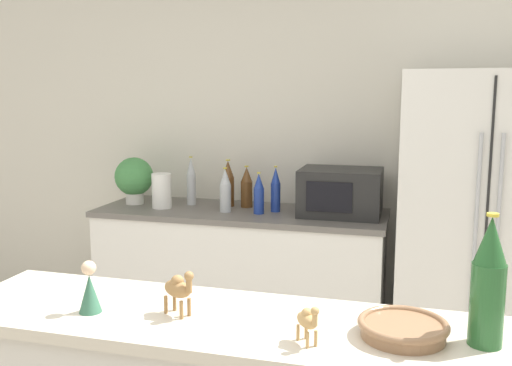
{
  "coord_description": "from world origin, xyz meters",
  "views": [
    {
      "loc": [
        0.68,
        -0.95,
        1.63
      ],
      "look_at": [
        0.01,
        1.45,
        1.23
      ],
      "focal_mm": 40.0,
      "sensor_mm": 36.0,
      "label": 1
    }
  ],
  "objects": [
    {
      "name": "potted_plant",
      "position": [
        -1.09,
        2.41,
        1.07
      ],
      "size": [
        0.25,
        0.25,
        0.31
      ],
      "color": "silver",
      "rests_on": "back_counter"
    },
    {
      "name": "fruit_bowl",
      "position": [
        0.67,
        0.52,
        1.02
      ],
      "size": [
        0.24,
        0.24,
        0.05
      ],
      "color": "#8C6647",
      "rests_on": "bar_counter"
    },
    {
      "name": "back_bottle_5",
      "position": [
        -0.21,
        2.32,
        1.02
      ],
      "size": [
        0.06,
        0.06,
        0.26
      ],
      "color": "navy",
      "rests_on": "back_counter"
    },
    {
      "name": "camel_figurine",
      "position": [
        0.04,
        0.5,
        1.08
      ],
      "size": [
        0.11,
        0.09,
        0.14
      ],
      "color": "olive",
      "rests_on": "bar_counter"
    },
    {
      "name": "back_bottle_1",
      "position": [
        -0.47,
        2.5,
        1.04
      ],
      "size": [
        0.08,
        0.08,
        0.3
      ],
      "color": "brown",
      "rests_on": "back_counter"
    },
    {
      "name": "back_bottle_0",
      "position": [
        -0.43,
        2.32,
        1.03
      ],
      "size": [
        0.07,
        0.07,
        0.28
      ],
      "color": "#B2B7BC",
      "rests_on": "back_counter"
    },
    {
      "name": "wise_man_figurine_crimson",
      "position": [
        -0.22,
        0.45,
        1.06
      ],
      "size": [
        0.07,
        0.07,
        0.16
      ],
      "color": "#33664C",
      "rests_on": "bar_counter"
    },
    {
      "name": "wall_back",
      "position": [
        0.0,
        2.73,
        1.27
      ],
      "size": [
        8.0,
        0.06,
        2.55
      ],
      "color": "silver",
      "rests_on": "ground_plane"
    },
    {
      "name": "camel_figurine_second",
      "position": [
        0.44,
        0.41,
        1.06
      ],
      "size": [
        0.08,
        0.09,
        0.11
      ],
      "color": "tan",
      "rests_on": "bar_counter"
    },
    {
      "name": "back_bottle_4",
      "position": [
        -0.34,
        2.5,
        1.03
      ],
      "size": [
        0.08,
        0.08,
        0.27
      ],
      "color": "brown",
      "rests_on": "back_counter"
    },
    {
      "name": "back_bottle_3",
      "position": [
        -0.13,
        2.41,
        1.04
      ],
      "size": [
        0.06,
        0.06,
        0.29
      ],
      "color": "navy",
      "rests_on": "back_counter"
    },
    {
      "name": "microwave",
      "position": [
        0.27,
        2.42,
        1.04
      ],
      "size": [
        0.48,
        0.37,
        0.28
      ],
      "color": "black",
      "rests_on": "back_counter"
    },
    {
      "name": "back_counter",
      "position": [
        -0.35,
        2.4,
        0.45
      ],
      "size": [
        1.81,
        0.63,
        0.9
      ],
      "color": "white",
      "rests_on": "ground_plane"
    },
    {
      "name": "back_bottle_2",
      "position": [
        -0.72,
        2.48,
        1.05
      ],
      "size": [
        0.06,
        0.06,
        0.32
      ],
      "color": "#B2B7BC",
      "rests_on": "back_counter"
    },
    {
      "name": "refrigerator",
      "position": [
        1.04,
        2.34,
        0.87
      ],
      "size": [
        0.87,
        0.7,
        1.75
      ],
      "color": "silver",
      "rests_on": "ground_plane"
    },
    {
      "name": "wine_bottle",
      "position": [
        0.87,
        0.53,
        1.16
      ],
      "size": [
        0.09,
        0.09,
        0.34
      ],
      "color": "#235628",
      "rests_on": "bar_counter"
    },
    {
      "name": "paper_towel_roll",
      "position": [
        -0.86,
        2.33,
        1.01
      ],
      "size": [
        0.12,
        0.12,
        0.22
      ],
      "color": "white",
      "rests_on": "back_counter"
    }
  ]
}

